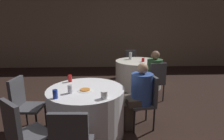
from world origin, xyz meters
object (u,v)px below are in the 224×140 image
(chair_near_west, at_px, (23,101))
(bottle_far, at_px, (130,56))
(table_far, at_px, (138,74))
(person_blue_shirt, at_px, (138,95))
(soda_can_blue, at_px, (55,94))
(chair_near_east, at_px, (147,97))
(pizza_plate_near, at_px, (85,90))
(soda_can_silver, at_px, (70,89))
(chair_far_south, at_px, (156,79))
(table_near, at_px, (87,111))
(person_green_jacket, at_px, (153,74))
(chair_far_north, at_px, (131,61))
(chair_near_southwest, at_px, (21,130))
(soda_can_red, at_px, (70,78))

(chair_near_west, bearing_deg, bottle_far, 144.00)
(table_far, height_order, person_blue_shirt, person_blue_shirt)
(soda_can_blue, bearing_deg, chair_near_east, 20.17)
(pizza_plate_near, bearing_deg, chair_near_west, 171.60)
(soda_can_silver, bearing_deg, soda_can_blue, -131.12)
(chair_far_south, xyz_separation_m, person_blue_shirt, (-0.63, -1.09, 0.04))
(table_far, bearing_deg, chair_near_east, -97.14)
(table_near, relative_size, bottle_far, 5.74)
(person_blue_shirt, xyz_separation_m, bottle_far, (0.22, 2.42, 0.28))
(table_far, distance_m, person_green_jacket, 0.94)
(table_far, relative_size, bottle_far, 6.30)
(table_far, xyz_separation_m, chair_far_north, (-0.05, 1.07, 0.16))
(chair_near_southwest, xyz_separation_m, bottle_far, (1.74, 3.30, 0.32))
(person_blue_shirt, height_order, soda_can_blue, person_blue_shirt)
(pizza_plate_near, height_order, soda_can_blue, soda_can_blue)
(chair_far_south, bearing_deg, chair_near_east, -124.73)
(soda_can_silver, relative_size, bottle_far, 0.58)
(person_blue_shirt, distance_m, soda_can_red, 1.21)
(table_near, xyz_separation_m, person_blue_shirt, (0.85, 0.12, 0.20))
(person_green_jacket, height_order, pizza_plate_near, person_green_jacket)
(chair_near_east, relative_size, soda_can_silver, 7.52)
(chair_near_east, bearing_deg, table_far, -15.26)
(chair_near_southwest, xyz_separation_m, soda_can_blue, (0.30, 0.41, 0.28))
(chair_near_southwest, height_order, pizza_plate_near, chair_near_southwest)
(chair_far_south, relative_size, soda_can_blue, 7.52)
(chair_near_southwest, relative_size, soda_can_red, 7.52)
(chair_near_east, distance_m, chair_near_southwest, 1.91)
(pizza_plate_near, xyz_separation_m, soda_can_silver, (-0.20, -0.10, 0.05))
(chair_far_north, bearing_deg, chair_far_south, 94.08)
(chair_near_southwest, height_order, bottle_far, bottle_far)
(soda_can_blue, bearing_deg, soda_can_silver, 48.88)
(chair_far_north, height_order, soda_can_silver, chair_far_north)
(table_near, bearing_deg, chair_near_east, 8.12)
(soda_can_silver, bearing_deg, table_far, 58.81)
(soda_can_silver, bearing_deg, chair_near_east, 14.77)
(person_blue_shirt, height_order, soda_can_silver, person_blue_shirt)
(soda_can_silver, bearing_deg, chair_far_north, 67.92)
(chair_near_west, xyz_separation_m, soda_can_silver, (0.81, -0.25, 0.28))
(chair_far_south, distance_m, person_green_jacket, 0.17)
(chair_near_west, xyz_separation_m, soda_can_blue, (0.65, -0.44, 0.28))
(chair_near_west, xyz_separation_m, person_green_jacket, (2.46, 1.29, 0.05))
(soda_can_red, bearing_deg, bottle_far, 57.42)
(person_green_jacket, relative_size, person_blue_shirt, 1.03)
(chair_far_north, height_order, soda_can_red, chair_far_north)
(table_far, distance_m, soda_can_blue, 3.13)
(table_far, distance_m, person_blue_shirt, 2.20)
(table_far, bearing_deg, table_near, -119.32)
(chair_far_north, distance_m, soda_can_blue, 4.04)
(table_near, bearing_deg, chair_near_west, 175.67)
(person_green_jacket, height_order, soda_can_red, person_green_jacket)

